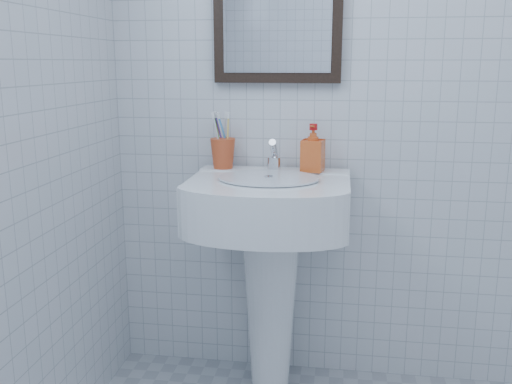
# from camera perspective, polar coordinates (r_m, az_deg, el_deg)

# --- Properties ---
(wall_back) EXTENTS (2.20, 0.02, 2.50)m
(wall_back) POSITION_cam_1_polar(r_m,az_deg,el_deg) (2.31, 12.90, 10.80)
(wall_back) COLOR silver
(wall_back) RESTS_ON ground
(washbasin) EXTENTS (0.59, 0.43, 0.91)m
(washbasin) POSITION_cam_1_polar(r_m,az_deg,el_deg) (2.22, 1.42, -5.79)
(washbasin) COLOR white
(washbasin) RESTS_ON ground
(faucet) EXTENTS (0.05, 0.12, 0.13)m
(faucet) POSITION_cam_1_polar(r_m,az_deg,el_deg) (2.24, 1.81, 3.45)
(faucet) COLOR silver
(faucet) RESTS_ON washbasin
(toothbrush_cup) EXTENTS (0.10, 0.10, 0.12)m
(toothbrush_cup) POSITION_cam_1_polar(r_m,az_deg,el_deg) (2.29, -3.33, 3.88)
(toothbrush_cup) COLOR #C04520
(toothbrush_cup) RESTS_ON washbasin
(soap_dispenser) EXTENTS (0.10, 0.10, 0.18)m
(soap_dispenser) POSITION_cam_1_polar(r_m,az_deg,el_deg) (2.23, 5.72, 4.41)
(soap_dispenser) COLOR red
(soap_dispenser) RESTS_ON washbasin
(wall_mirror) EXTENTS (0.50, 0.04, 0.62)m
(wall_mirror) POSITION_cam_1_polar(r_m,az_deg,el_deg) (2.30, 2.19, 18.57)
(wall_mirror) COLOR black
(wall_mirror) RESTS_ON wall_back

